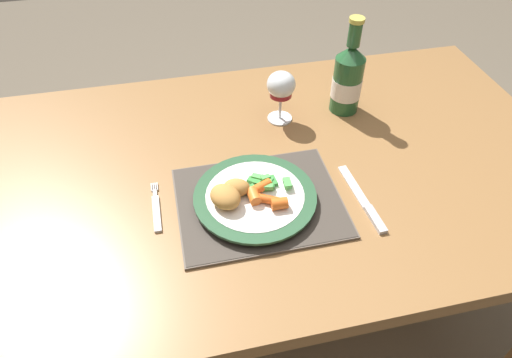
{
  "coord_description": "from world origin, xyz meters",
  "views": [
    {
      "loc": [
        -0.13,
        -0.73,
        1.42
      ],
      "look_at": [
        0.01,
        -0.08,
        0.78
      ],
      "focal_mm": 32.0,
      "sensor_mm": 36.0,
      "label": 1
    }
  ],
  "objects_px": {
    "bottle": "(348,78)",
    "wine_glass": "(281,87)",
    "table_knife": "(365,204)",
    "fork": "(156,210)",
    "dinner_plate": "(253,198)",
    "dining_table": "(245,196)"
  },
  "relations": [
    {
      "from": "bottle",
      "to": "wine_glass",
      "type": "bearing_deg",
      "value": -177.52
    },
    {
      "from": "dining_table",
      "to": "bottle",
      "type": "height_order",
      "value": "bottle"
    },
    {
      "from": "dinner_plate",
      "to": "fork",
      "type": "bearing_deg",
      "value": 173.25
    },
    {
      "from": "fork",
      "to": "bottle",
      "type": "relative_size",
      "value": 0.56
    },
    {
      "from": "table_knife",
      "to": "bottle",
      "type": "relative_size",
      "value": 0.82
    },
    {
      "from": "dining_table",
      "to": "fork",
      "type": "height_order",
      "value": "fork"
    },
    {
      "from": "fork",
      "to": "table_knife",
      "type": "distance_m",
      "value": 0.42
    },
    {
      "from": "dinner_plate",
      "to": "table_knife",
      "type": "bearing_deg",
      "value": -13.18
    },
    {
      "from": "bottle",
      "to": "dinner_plate",
      "type": "bearing_deg",
      "value": -137.05
    },
    {
      "from": "wine_glass",
      "to": "bottle",
      "type": "bearing_deg",
      "value": 2.48
    },
    {
      "from": "dining_table",
      "to": "dinner_plate",
      "type": "xyz_separation_m",
      "value": [
        -0.0,
        -0.11,
        0.11
      ]
    },
    {
      "from": "fork",
      "to": "bottle",
      "type": "distance_m",
      "value": 0.55
    },
    {
      "from": "fork",
      "to": "wine_glass",
      "type": "bearing_deg",
      "value": 37.51
    },
    {
      "from": "table_knife",
      "to": "wine_glass",
      "type": "relative_size",
      "value": 1.51
    },
    {
      "from": "dining_table",
      "to": "table_knife",
      "type": "relative_size",
      "value": 7.57
    },
    {
      "from": "table_knife",
      "to": "bottle",
      "type": "height_order",
      "value": "bottle"
    },
    {
      "from": "bottle",
      "to": "table_knife",
      "type": "bearing_deg",
      "value": -102.75
    },
    {
      "from": "table_knife",
      "to": "wine_glass",
      "type": "bearing_deg",
      "value": 106.61
    },
    {
      "from": "wine_glass",
      "to": "table_knife",
      "type": "bearing_deg",
      "value": -73.39
    },
    {
      "from": "dining_table",
      "to": "fork",
      "type": "bearing_deg",
      "value": -156.21
    },
    {
      "from": "dining_table",
      "to": "bottle",
      "type": "relative_size",
      "value": 6.19
    },
    {
      "from": "fork",
      "to": "wine_glass",
      "type": "distance_m",
      "value": 0.41
    }
  ]
}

